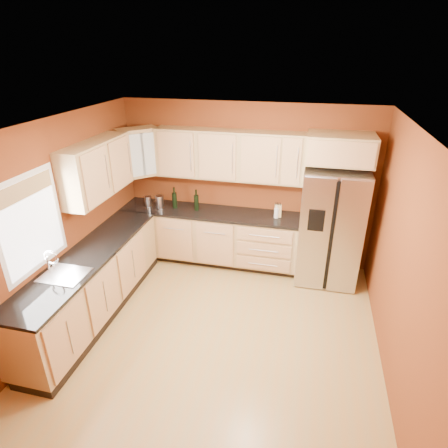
{
  "coord_description": "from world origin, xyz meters",
  "views": [
    {
      "loc": [
        0.96,
        -3.64,
        3.32
      ],
      "look_at": [
        -0.11,
        0.9,
        1.1
      ],
      "focal_mm": 30.0,
      "sensor_mm": 36.0,
      "label": 1
    }
  ],
  "objects_px": {
    "knife_block": "(278,211)",
    "canister_left": "(148,201)",
    "refrigerator": "(330,226)",
    "wine_bottle_a": "(174,198)",
    "soap_dispenser": "(276,212)"
  },
  "relations": [
    {
      "from": "wine_bottle_a",
      "to": "soap_dispenser",
      "type": "relative_size",
      "value": 1.75
    },
    {
      "from": "wine_bottle_a",
      "to": "soap_dispenser",
      "type": "height_order",
      "value": "wine_bottle_a"
    },
    {
      "from": "wine_bottle_a",
      "to": "knife_block",
      "type": "relative_size",
      "value": 1.76
    },
    {
      "from": "wine_bottle_a",
      "to": "soap_dispenser",
      "type": "bearing_deg",
      "value": -0.73
    },
    {
      "from": "refrigerator",
      "to": "canister_left",
      "type": "xyz_separation_m",
      "value": [
        -2.94,
        0.04,
        0.12
      ]
    },
    {
      "from": "knife_block",
      "to": "canister_left",
      "type": "bearing_deg",
      "value": 171.43
    },
    {
      "from": "knife_block",
      "to": "soap_dispenser",
      "type": "xyz_separation_m",
      "value": [
        -0.02,
        -0.04,
        0.0
      ]
    },
    {
      "from": "refrigerator",
      "to": "wine_bottle_a",
      "type": "bearing_deg",
      "value": 178.12
    },
    {
      "from": "wine_bottle_a",
      "to": "knife_block",
      "type": "xyz_separation_m",
      "value": [
        1.69,
        0.02,
        -0.08
      ]
    },
    {
      "from": "canister_left",
      "to": "refrigerator",
      "type": "bearing_deg",
      "value": -0.75
    },
    {
      "from": "refrigerator",
      "to": "knife_block",
      "type": "xyz_separation_m",
      "value": [
        -0.8,
        0.11,
        0.13
      ]
    },
    {
      "from": "refrigerator",
      "to": "knife_block",
      "type": "distance_m",
      "value": 0.82
    },
    {
      "from": "canister_left",
      "to": "knife_block",
      "type": "bearing_deg",
      "value": 1.79
    },
    {
      "from": "refrigerator",
      "to": "wine_bottle_a",
      "type": "distance_m",
      "value": 2.5
    },
    {
      "from": "refrigerator",
      "to": "knife_block",
      "type": "relative_size",
      "value": 8.86
    }
  ]
}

